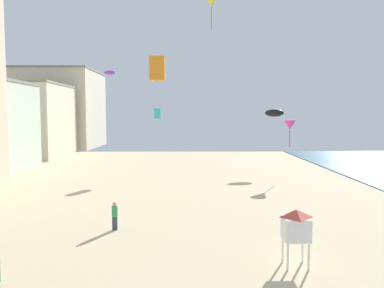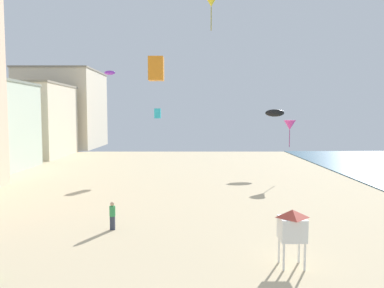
{
  "view_description": "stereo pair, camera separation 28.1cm",
  "coord_description": "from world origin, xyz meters",
  "px_view_note": "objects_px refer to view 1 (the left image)",
  "views": [
    {
      "loc": [
        1.4,
        -8.01,
        6.69
      ],
      "look_at": [
        1.56,
        16.92,
        4.74
      ],
      "focal_mm": 35.55,
      "sensor_mm": 36.0,
      "label": 1
    },
    {
      "loc": [
        1.68,
        -8.01,
        6.69
      ],
      "look_at": [
        1.56,
        16.92,
        4.74
      ],
      "focal_mm": 35.55,
      "sensor_mm": 36.0,
      "label": 2
    }
  ],
  "objects_px": {
    "kite_yellow_delta": "(212,0)",
    "kite_flyer": "(115,214)",
    "kite_cyan_box_2": "(158,113)",
    "kite_magenta_delta": "(290,125)",
    "kite_purple_parafoil_2": "(109,73)",
    "kite_orange_box": "(157,69)",
    "lifeguard_stand": "(296,225)",
    "kite_black_parafoil": "(274,113)"
  },
  "relations": [
    {
      "from": "lifeguard_stand",
      "to": "kite_magenta_delta",
      "type": "distance_m",
      "value": 25.28
    },
    {
      "from": "kite_yellow_delta",
      "to": "kite_orange_box",
      "type": "relative_size",
      "value": 2.03
    },
    {
      "from": "lifeguard_stand",
      "to": "kite_yellow_delta",
      "type": "distance_m",
      "value": 27.02
    },
    {
      "from": "kite_flyer",
      "to": "kite_magenta_delta",
      "type": "xyz_separation_m",
      "value": [
        15.05,
        18.91,
        4.63
      ]
    },
    {
      "from": "kite_orange_box",
      "to": "kite_flyer",
      "type": "bearing_deg",
      "value": -105.3
    },
    {
      "from": "kite_cyan_box_2",
      "to": "kite_orange_box",
      "type": "bearing_deg",
      "value": -85.14
    },
    {
      "from": "lifeguard_stand",
      "to": "kite_orange_box",
      "type": "distance_m",
      "value": 16.51
    },
    {
      "from": "lifeguard_stand",
      "to": "kite_orange_box",
      "type": "xyz_separation_m",
      "value": [
        -7.05,
        12.44,
        8.25
      ]
    },
    {
      "from": "kite_magenta_delta",
      "to": "kite_yellow_delta",
      "type": "bearing_deg",
      "value": -163.2
    },
    {
      "from": "kite_black_parafoil",
      "to": "kite_purple_parafoil_2",
      "type": "xyz_separation_m",
      "value": [
        -20.06,
        -2.94,
        4.69
      ]
    },
    {
      "from": "lifeguard_stand",
      "to": "kite_purple_parafoil_2",
      "type": "relative_size",
      "value": 1.99
    },
    {
      "from": "kite_yellow_delta",
      "to": "kite_magenta_delta",
      "type": "distance_m",
      "value": 15.15
    },
    {
      "from": "lifeguard_stand",
      "to": "kite_purple_parafoil_2",
      "type": "xyz_separation_m",
      "value": [
        -14.02,
        28.71,
        9.71
      ]
    },
    {
      "from": "kite_cyan_box_2",
      "to": "kite_yellow_delta",
      "type": "xyz_separation_m",
      "value": [
        5.82,
        -5.69,
        10.99
      ]
    },
    {
      "from": "kite_flyer",
      "to": "kite_black_parafoil",
      "type": "distance_m",
      "value": 30.87
    },
    {
      "from": "kite_magenta_delta",
      "to": "kite_purple_parafoil_2",
      "type": "height_order",
      "value": "kite_purple_parafoil_2"
    },
    {
      "from": "lifeguard_stand",
      "to": "kite_black_parafoil",
      "type": "bearing_deg",
      "value": 61.21
    },
    {
      "from": "kite_cyan_box_2",
      "to": "kite_orange_box",
      "type": "relative_size",
      "value": 0.64
    },
    {
      "from": "kite_flyer",
      "to": "kite_magenta_delta",
      "type": "height_order",
      "value": "kite_magenta_delta"
    },
    {
      "from": "kite_cyan_box_2",
      "to": "kite_purple_parafoil_2",
      "type": "bearing_deg",
      "value": 166.72
    },
    {
      "from": "kite_magenta_delta",
      "to": "kite_orange_box",
      "type": "bearing_deg",
      "value": -137.95
    },
    {
      "from": "kite_purple_parafoil_2",
      "to": "kite_cyan_box_2",
      "type": "bearing_deg",
      "value": -13.28
    },
    {
      "from": "kite_yellow_delta",
      "to": "kite_magenta_delta",
      "type": "bearing_deg",
      "value": 16.8
    },
    {
      "from": "kite_flyer",
      "to": "kite_yellow_delta",
      "type": "height_order",
      "value": "kite_yellow_delta"
    },
    {
      "from": "lifeguard_stand",
      "to": "kite_magenta_delta",
      "type": "height_order",
      "value": "kite_magenta_delta"
    },
    {
      "from": "lifeguard_stand",
      "to": "kite_magenta_delta",
      "type": "relative_size",
      "value": 0.88
    },
    {
      "from": "kite_flyer",
      "to": "kite_magenta_delta",
      "type": "relative_size",
      "value": 0.57
    },
    {
      "from": "kite_magenta_delta",
      "to": "kite_cyan_box_2",
      "type": "bearing_deg",
      "value": 167.81
    },
    {
      "from": "kite_black_parafoil",
      "to": "kite_purple_parafoil_2",
      "type": "distance_m",
      "value": 20.81
    },
    {
      "from": "kite_purple_parafoil_2",
      "to": "kite_yellow_delta",
      "type": "bearing_deg",
      "value": -31.42
    },
    {
      "from": "kite_yellow_delta",
      "to": "kite_flyer",
      "type": "bearing_deg",
      "value": -111.67
    },
    {
      "from": "kite_purple_parafoil_2",
      "to": "kite_magenta_delta",
      "type": "bearing_deg",
      "value": -12.5
    },
    {
      "from": "kite_yellow_delta",
      "to": "kite_black_parafoil",
      "type": "distance_m",
      "value": 17.08
    },
    {
      "from": "kite_black_parafoil",
      "to": "kite_orange_box",
      "type": "height_order",
      "value": "kite_orange_box"
    },
    {
      "from": "kite_cyan_box_2",
      "to": "kite_yellow_delta",
      "type": "height_order",
      "value": "kite_yellow_delta"
    },
    {
      "from": "kite_flyer",
      "to": "kite_cyan_box_2",
      "type": "bearing_deg",
      "value": -15.89
    },
    {
      "from": "lifeguard_stand",
      "to": "kite_magenta_delta",
      "type": "xyz_separation_m",
      "value": [
        6.05,
        24.26,
        3.71
      ]
    },
    {
      "from": "lifeguard_stand",
      "to": "kite_black_parafoil",
      "type": "height_order",
      "value": "kite_black_parafoil"
    },
    {
      "from": "kite_black_parafoil",
      "to": "kite_yellow_delta",
      "type": "bearing_deg",
      "value": -130.57
    },
    {
      "from": "kite_flyer",
      "to": "kite_black_parafoil",
      "type": "height_order",
      "value": "kite_black_parafoil"
    },
    {
      "from": "lifeguard_stand",
      "to": "kite_black_parafoil",
      "type": "xyz_separation_m",
      "value": [
        6.04,
        31.65,
        5.02
      ]
    },
    {
      "from": "kite_cyan_box_2",
      "to": "kite_yellow_delta",
      "type": "relative_size",
      "value": 0.32
    }
  ]
}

